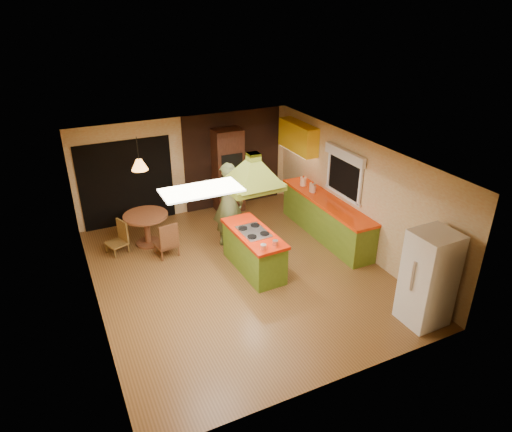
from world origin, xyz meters
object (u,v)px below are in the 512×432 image
kitchen_island (254,250)px  dining_table (146,223)px  canister_large (312,187)px  refrigerator (429,278)px  man (228,205)px  wall_oven (228,171)px

kitchen_island → dining_table: bearing=128.7°
canister_large → refrigerator: bearing=-91.9°
kitchen_island → refrigerator: refrigerator is taller
kitchen_island → dining_table: 2.62m
man → wall_oven: size_ratio=0.90×
wall_oven → canister_large: wall_oven is taller
man → wall_oven: 1.86m
man → dining_table: bearing=-7.4°
kitchen_island → canister_large: bearing=26.7°
kitchen_island → man: man is taller
kitchen_island → canister_large: (2.07, 1.14, 0.59)m
kitchen_island → wall_oven: size_ratio=0.81×
kitchen_island → canister_large: canister_large is taller
dining_table → man: bearing=-24.8°
refrigerator → canister_large: 3.88m
dining_table → refrigerator: bearing=-52.2°
man → dining_table: (-1.66, 0.77, -0.45)m
kitchen_island → man: 1.32m
kitchen_island → canister_large: 2.44m
dining_table → canister_large: (3.78, -0.84, 0.51)m
kitchen_island → man: size_ratio=0.90×
refrigerator → canister_large: bearing=87.0°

